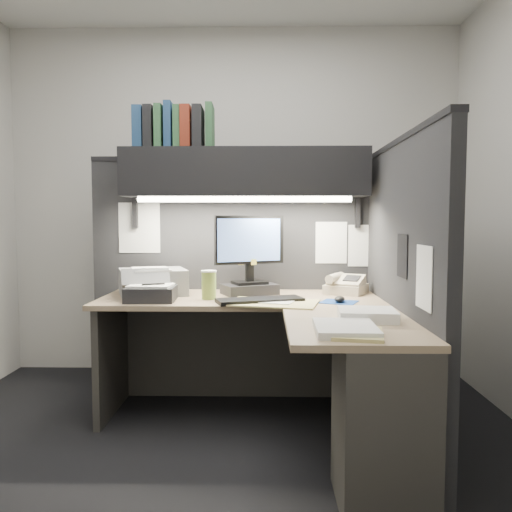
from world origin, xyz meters
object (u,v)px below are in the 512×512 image
(monitor, at_px, (250,263))
(coffee_cup, at_px, (209,286))
(overhead_shelf, at_px, (245,173))
(printer, at_px, (153,282))
(telephone, at_px, (346,286))
(desk, at_px, (299,370))
(notebook_stack, at_px, (151,294))
(keyboard, at_px, (260,300))

(monitor, distance_m, coffee_cup, 0.34)
(overhead_shelf, bearing_deg, printer, -171.31)
(telephone, bearing_deg, coffee_cup, -136.79)
(desk, xyz_separation_m, notebook_stack, (-0.84, 0.40, 0.33))
(telephone, relative_size, notebook_stack, 0.87)
(telephone, xyz_separation_m, printer, (-1.24, -0.06, 0.03))
(coffee_cup, xyz_separation_m, notebook_stack, (-0.33, -0.07, -0.04))
(telephone, xyz_separation_m, notebook_stack, (-1.19, -0.33, -0.01))
(desk, relative_size, coffee_cup, 10.46)
(keyboard, bearing_deg, monitor, 84.30)
(desk, bearing_deg, printer, 143.17)
(desk, distance_m, notebook_stack, 0.98)
(desk, bearing_deg, telephone, 64.30)
(keyboard, height_order, coffee_cup, coffee_cup)
(desk, distance_m, telephone, 0.87)
(coffee_cup, xyz_separation_m, printer, (-0.38, 0.19, -0.00))
(desk, height_order, notebook_stack, notebook_stack)
(desk, xyz_separation_m, printer, (-0.88, 0.66, 0.37))
(desk, xyz_separation_m, overhead_shelf, (-0.30, 0.75, 1.06))
(desk, relative_size, keyboard, 3.44)
(overhead_shelf, height_order, coffee_cup, overhead_shelf)
(monitor, bearing_deg, telephone, -20.14)
(desk, relative_size, telephone, 6.96)
(overhead_shelf, relative_size, telephone, 6.34)
(overhead_shelf, xyz_separation_m, notebook_stack, (-0.54, -0.35, -0.73))
(printer, height_order, notebook_stack, printer)
(overhead_shelf, bearing_deg, notebook_stack, -146.62)
(keyboard, xyz_separation_m, telephone, (0.55, 0.37, 0.04))
(monitor, bearing_deg, desk, -92.88)
(overhead_shelf, bearing_deg, telephone, -2.18)
(keyboard, bearing_deg, printer, 138.22)
(keyboard, relative_size, coffee_cup, 3.04)
(coffee_cup, bearing_deg, desk, -43.04)
(overhead_shelf, distance_m, monitor, 0.58)
(printer, distance_m, notebook_stack, 0.27)
(monitor, bearing_deg, coffee_cup, -163.44)
(desk, bearing_deg, coffee_cup, 136.96)
(telephone, bearing_deg, printer, -150.34)
(monitor, height_order, keyboard, monitor)
(printer, xyz_separation_m, notebook_stack, (0.05, -0.26, -0.04))
(overhead_shelf, distance_m, keyboard, 0.86)
(printer, bearing_deg, telephone, -16.49)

